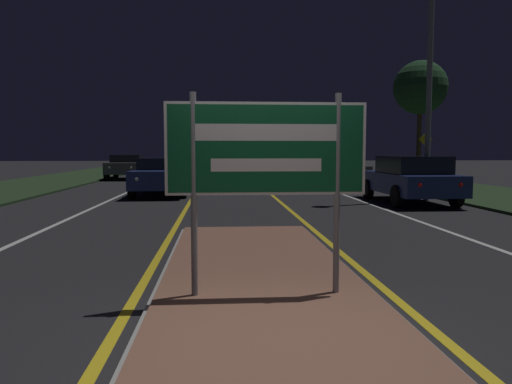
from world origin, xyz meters
The scene contains 18 objects.
ground_plane centered at (0.00, 0.00, 0.00)m, with size 160.00×160.00×0.00m, color #232326.
median_island centered at (0.00, 1.34, 0.04)m, with size 2.56×9.86×0.10m.
verge_left centered at (-9.50, 20.00, 0.04)m, with size 5.00×100.00×0.08m.
verge_right centered at (9.50, 20.00, 0.04)m, with size 5.00×100.00×0.08m.
centre_line_yellow_left centered at (-1.47, 25.00, 0.00)m, with size 0.12×70.00×0.01m.
centre_line_yellow_right centered at (1.47, 25.00, 0.00)m, with size 0.12×70.00×0.01m.
lane_line_white_left centered at (-4.20, 25.00, 0.00)m, with size 0.12×70.00×0.01m.
lane_line_white_right centered at (4.20, 25.00, 0.00)m, with size 0.12×70.00×0.01m.
edge_line_white_left centered at (-7.20, 25.00, 0.00)m, with size 0.10×70.00×0.01m.
edge_line_white_right centered at (7.20, 25.00, 0.00)m, with size 0.10×70.00×0.01m.
highway_sign centered at (0.00, 1.33, 1.61)m, with size 2.17×0.07×2.19m.
car_receding_0 centered at (5.59, 11.55, 0.79)m, with size 2.01×4.68×1.50m.
car_receding_1 centered at (5.91, 21.61, 0.76)m, with size 1.92×4.84×1.45m.
car_receding_2 centered at (5.65, 34.08, 0.74)m, with size 1.94×4.13×1.40m.
car_approaching_0 centered at (-2.66, 15.10, 0.75)m, with size 2.00×4.78×1.39m.
car_approaching_1 centered at (-5.90, 25.72, 0.78)m, with size 2.03×4.12×1.43m.
warning_sign centered at (8.63, 17.55, 1.52)m, with size 0.60×0.06×2.39m.
roadside_palm_right centered at (9.85, 21.28, 4.89)m, with size 2.75×2.75×6.21m.
Camera 1 is at (-0.51, -4.01, 1.67)m, focal length 35.00 mm.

